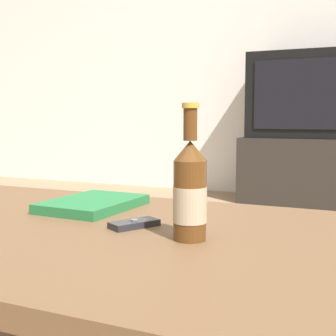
{
  "coord_description": "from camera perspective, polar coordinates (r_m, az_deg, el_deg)",
  "views": [
    {
      "loc": [
        0.59,
        -0.82,
        0.64
      ],
      "look_at": [
        0.09,
        0.29,
        0.51
      ],
      "focal_mm": 50.0,
      "sensor_mm": 36.0,
      "label": 1
    }
  ],
  "objects": [
    {
      "name": "back_wall",
      "position": [
        3.95,
        15.84,
        15.64
      ],
      "size": [
        8.0,
        0.05,
        2.6
      ],
      "color": "silver",
      "rests_on": "ground_plane"
    },
    {
      "name": "table_book",
      "position": [
        1.22,
        -9.13,
        -4.33
      ],
      "size": [
        0.2,
        0.27,
        0.02
      ],
      "rotation": [
        0.0,
        0.0,
        -0.04
      ],
      "color": "#236B38",
      "rests_on": "coffee_table"
    },
    {
      "name": "television",
      "position": [
        3.59,
        16.4,
        8.5
      ],
      "size": [
        0.8,
        0.39,
        0.62
      ],
      "color": "black",
      "rests_on": "tv_stand"
    },
    {
      "name": "cell_phone",
      "position": [
        1.0,
        -4.13,
        -6.81
      ],
      "size": [
        0.09,
        0.11,
        0.02
      ],
      "rotation": [
        0.0,
        0.0,
        -0.51
      ],
      "color": "#232328",
      "rests_on": "coffee_table"
    },
    {
      "name": "beer_bottle",
      "position": [
        0.89,
        2.69,
        -2.82
      ],
      "size": [
        0.06,
        0.06,
        0.26
      ],
      "color": "#563314",
      "rests_on": "coffee_table"
    },
    {
      "name": "tv_stand",
      "position": [
        3.61,
        16.14,
        -0.31
      ],
      "size": [
        0.9,
        0.45,
        0.49
      ],
      "color": "#28231E",
      "rests_on": "ground_plane"
    },
    {
      "name": "coffee_table",
      "position": [
        1.05,
        -11.18,
        -9.56
      ],
      "size": [
        1.25,
        0.78,
        0.41
      ],
      "color": "brown",
      "rests_on": "ground_plane"
    }
  ]
}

